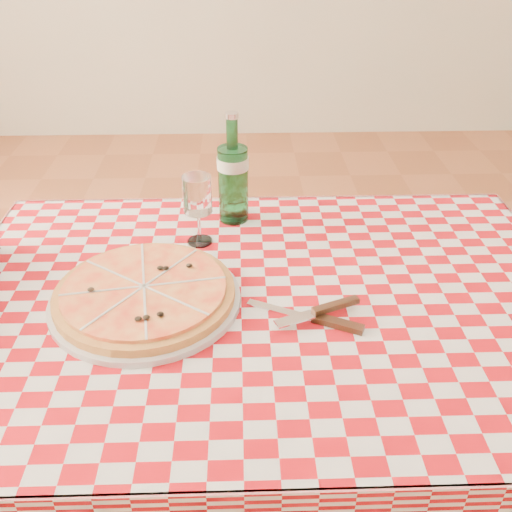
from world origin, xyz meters
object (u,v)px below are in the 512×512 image
at_px(dining_table, 266,334).
at_px(wine_glass, 198,210).
at_px(water_bottle, 233,168).
at_px(pizza_plate, 145,292).

bearing_deg(dining_table, wine_glass, 123.66).
bearing_deg(water_bottle, dining_table, -78.58).
xyz_separation_m(water_bottle, wine_glass, (-0.08, -0.11, -0.05)).
height_order(pizza_plate, wine_glass, wine_glass).
distance_m(dining_table, pizza_plate, 0.27).
bearing_deg(pizza_plate, water_bottle, 62.94).
xyz_separation_m(dining_table, water_bottle, (-0.07, 0.33, 0.24)).
bearing_deg(dining_table, pizza_plate, -177.06).
height_order(water_bottle, wine_glass, water_bottle).
xyz_separation_m(pizza_plate, water_bottle, (0.18, 0.35, 0.11)).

